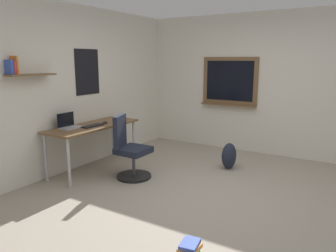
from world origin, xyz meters
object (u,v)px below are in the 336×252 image
Objects in this scene: desk at (93,129)px; backpack at (229,156)px; office_chair at (129,151)px; coffee_mug at (122,116)px; book_stack_on_floor at (189,251)px; laptop at (69,124)px; keyboard at (93,126)px; computer_mouse at (105,122)px.

backpack is (1.19, -1.83, -0.45)m from desk.
desk is 0.75m from office_chair.
coffee_mug reaches higher than book_stack_on_floor.
book_stack_on_floor is (-1.37, -1.74, -0.33)m from office_chair.
keyboard is (0.28, -0.22, -0.04)m from laptop.
coffee_mug reaches higher than desk.
laptop is at bearing 141.56° from keyboard.
backpack is (1.27, -1.75, -0.53)m from keyboard.
laptop is at bearing 113.94° from office_chair.
office_chair is 3.06× the size of laptop.
office_chair reaches higher than desk.
desk is at bearing 177.91° from coffee_mug.
book_stack_on_floor is (-1.00, -2.59, -0.71)m from laptop.
laptop is at bearing 128.12° from backpack.
laptop is at bearing 157.89° from desk.
desk is 0.70m from coffee_mug.
coffee_mug is 0.36× the size of book_stack_on_floor.
backpack is at bearing -60.53° from computer_mouse.
office_chair is 0.74m from computer_mouse.
desk is at bearing 61.07° from book_stack_on_floor.
keyboard is at bearing -176.30° from coffee_mug.
keyboard is 0.87× the size of backpack.
office_chair is 1.64m from backpack.
backpack is at bearing -54.06° from keyboard.
coffee_mug is at bearing 105.45° from backpack.
coffee_mug is (1.05, -0.17, -0.01)m from laptop.
office_chair is at bearing 51.77° from book_stack_on_floor.
desk is at bearing -22.11° from laptop.
book_stack_on_floor is at bearing -123.22° from computer_mouse.
backpack is at bearing -74.55° from coffee_mug.
computer_mouse is at bearing 73.99° from office_chair.
keyboard is at bearing 61.77° from book_stack_on_floor.
laptop is 0.84× the size of keyboard.
keyboard is 2.23m from backpack.
computer_mouse is 2.91m from book_stack_on_floor.
laptop is (-0.38, 0.85, 0.38)m from office_chair.
keyboard is 3.56× the size of computer_mouse.
desk is 5.12× the size of laptop.
book_stack_on_floor is (-1.27, -2.37, -0.66)m from keyboard.
backpack is (1.55, -1.97, -0.58)m from laptop.
computer_mouse is 0.24× the size of backpack.
desk is 3.74× the size of backpack.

